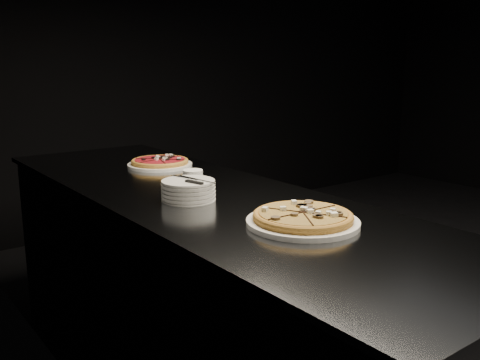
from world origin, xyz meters
TOP-DOWN VIEW (x-y plane):
  - floor at (0.00, 0.00)m, footprint 5.00×5.00m
  - wall_left at (-2.50, 0.00)m, footprint 0.02×5.00m
  - wall_back at (0.00, 2.50)m, footprint 5.00×0.02m
  - counter at (-2.13, 0.00)m, footprint 0.74×2.44m
  - pizza_mushroom at (-2.10, -0.53)m, footprint 0.35×0.35m
  - pizza_tomato at (-2.00, 0.55)m, footprint 0.32×0.32m
  - plate_stack at (-2.22, -0.06)m, footprint 0.19×0.19m
  - cutlery at (-2.21, -0.08)m, footprint 0.06×0.21m
  - ramekin at (-2.10, 0.10)m, footprint 0.08×0.08m

SIDE VIEW (x-z plane):
  - floor at x=0.00m, z-range 0.00..0.00m
  - counter at x=-2.13m, z-range 0.00..0.92m
  - pizza_tomato at x=-2.00m, z-range 0.92..0.96m
  - pizza_mushroom at x=-2.10m, z-range 0.92..0.96m
  - plate_stack at x=-2.22m, z-range 0.92..0.99m
  - ramekin at x=-2.10m, z-range 0.92..0.99m
  - cutlery at x=-2.21m, z-range 0.99..1.00m
  - wall_left at x=-2.50m, z-range 0.00..2.80m
  - wall_back at x=0.00m, z-range 0.00..2.80m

